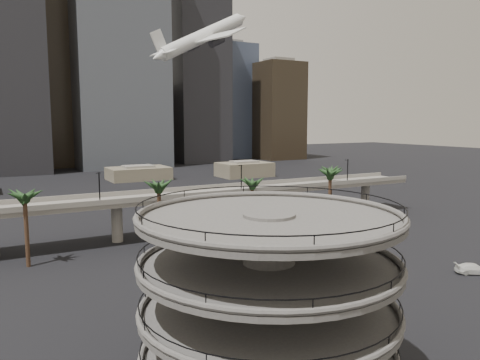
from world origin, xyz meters
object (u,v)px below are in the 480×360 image
overpass (169,201)px  car_b (354,276)px  car_a (293,281)px  parking_ramp (269,288)px  airborne_jet (202,37)px  car_c (474,269)px

overpass → car_b: 43.24m
car_a → parking_ramp: bearing=137.1°
parking_ramp → airborne_jet: (29.36, 77.41, 34.79)m
car_b → parking_ramp: bearing=111.5°
parking_ramp → car_c: 48.40m
parking_ramp → overpass: 60.46m
car_b → airborne_jet: bearing=-15.0°
parking_ramp → car_b: 34.22m
airborne_jet → car_a: airborne_jet is taller
car_a → car_b: bearing=-110.2°
overpass → car_c: overpass is taller
car_a → car_b: car_b is taller
car_b → car_c: (18.78, -6.60, -0.01)m
car_c → car_b: bearing=103.7°
parking_ramp → overpass: parking_ramp is taller
airborne_jet → car_b: 73.30m
airborne_jet → car_c: (16.63, -65.33, -43.82)m
parking_ramp → airborne_jet: bearing=69.2°
overpass → car_c: 57.72m
airborne_jet → car_b: (-2.14, -58.73, -43.80)m
overpass → car_a: 38.37m
car_b → car_c: car_b is taller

